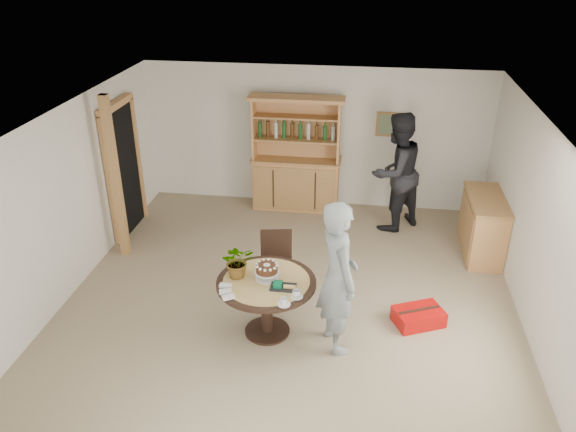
# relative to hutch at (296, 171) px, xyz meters

# --- Properties ---
(ground) EXTENTS (7.00, 7.00, 0.00)m
(ground) POSITION_rel_hutch_xyz_m (0.30, -3.24, -0.69)
(ground) COLOR tan
(ground) RESTS_ON ground
(room_shell) EXTENTS (6.04, 7.04, 2.52)m
(room_shell) POSITION_rel_hutch_xyz_m (0.30, -3.23, 1.05)
(room_shell) COLOR white
(room_shell) RESTS_ON ground
(doorway) EXTENTS (0.13, 1.10, 2.18)m
(doorway) POSITION_rel_hutch_xyz_m (-2.63, -1.24, 0.42)
(doorway) COLOR black
(doorway) RESTS_ON ground
(pine_post) EXTENTS (0.12, 0.12, 2.50)m
(pine_post) POSITION_rel_hutch_xyz_m (-2.40, -2.04, 0.56)
(pine_post) COLOR tan
(pine_post) RESTS_ON ground
(hutch) EXTENTS (1.62, 0.54, 2.04)m
(hutch) POSITION_rel_hutch_xyz_m (0.00, 0.00, 0.00)
(hutch) COLOR tan
(hutch) RESTS_ON ground
(sideboard) EXTENTS (0.54, 1.26, 0.94)m
(sideboard) POSITION_rel_hutch_xyz_m (3.04, -1.24, -0.22)
(sideboard) COLOR tan
(sideboard) RESTS_ON ground
(dining_table) EXTENTS (1.20, 1.20, 0.76)m
(dining_table) POSITION_rel_hutch_xyz_m (0.11, -3.63, -0.08)
(dining_table) COLOR black
(dining_table) RESTS_ON ground
(dining_chair) EXTENTS (0.49, 0.49, 0.95)m
(dining_chair) POSITION_rel_hutch_xyz_m (0.10, -2.80, -0.15)
(dining_chair) COLOR black
(dining_chair) RESTS_ON ground
(birthday_cake) EXTENTS (0.30, 0.30, 0.20)m
(birthday_cake) POSITION_rel_hutch_xyz_m (0.11, -3.58, 0.19)
(birthday_cake) COLOR white
(birthday_cake) RESTS_ON dining_table
(flower_vase) EXTENTS (0.47, 0.44, 0.42)m
(flower_vase) POSITION_rel_hutch_xyz_m (-0.24, -3.58, 0.28)
(flower_vase) COLOR #3F7233
(flower_vase) RESTS_ON dining_table
(gift_tray) EXTENTS (0.30, 0.20, 0.08)m
(gift_tray) POSITION_rel_hutch_xyz_m (0.33, -3.75, 0.10)
(gift_tray) COLOR black
(gift_tray) RESTS_ON dining_table
(coffee_cup_a) EXTENTS (0.15, 0.15, 0.09)m
(coffee_cup_a) POSITION_rel_hutch_xyz_m (0.51, -3.91, 0.11)
(coffee_cup_a) COLOR silver
(coffee_cup_a) RESTS_ON dining_table
(coffee_cup_b) EXTENTS (0.15, 0.15, 0.08)m
(coffee_cup_b) POSITION_rel_hutch_xyz_m (0.39, -4.08, 0.11)
(coffee_cup_b) COLOR silver
(coffee_cup_b) RESTS_ON dining_table
(napkins) EXTENTS (0.24, 0.33, 0.03)m
(napkins) POSITION_rel_hutch_xyz_m (-0.30, -3.94, 0.09)
(napkins) COLOR white
(napkins) RESTS_ON dining_table
(teen_boy) EXTENTS (0.69, 0.82, 1.90)m
(teen_boy) POSITION_rel_hutch_xyz_m (0.96, -3.73, 0.26)
(teen_boy) COLOR gray
(teen_boy) RESTS_ON ground
(adult_person) EXTENTS (1.22, 1.21, 1.98)m
(adult_person) POSITION_rel_hutch_xyz_m (1.70, -0.53, 0.30)
(adult_person) COLOR black
(adult_person) RESTS_ON ground
(red_suitcase) EXTENTS (0.71, 0.61, 0.21)m
(red_suitcase) POSITION_rel_hutch_xyz_m (1.99, -3.18, -0.59)
(red_suitcase) COLOR #B90A09
(red_suitcase) RESTS_ON ground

